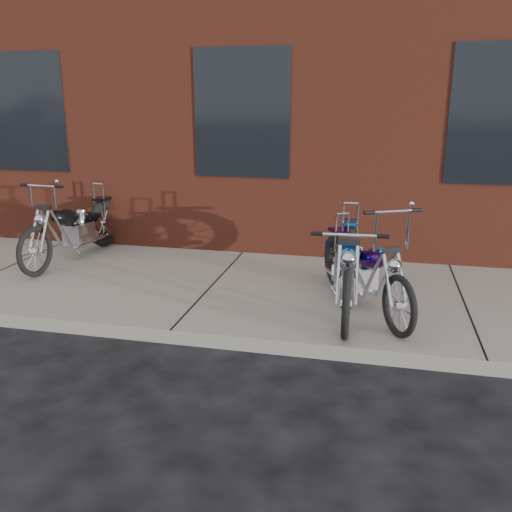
# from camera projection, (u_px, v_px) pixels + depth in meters

# --- Properties ---
(ground) EXTENTS (120.00, 120.00, 0.00)m
(ground) POSITION_uv_depth(u_px,v_px,m) (171.00, 344.00, 5.49)
(ground) COLOR black
(ground) RESTS_ON ground
(sidewalk) EXTENTS (22.00, 3.00, 0.15)m
(sidewalk) POSITION_uv_depth(u_px,v_px,m) (214.00, 289.00, 6.87)
(sidewalk) COLOR gray
(sidewalk) RESTS_ON ground
(building_brick) EXTENTS (22.00, 10.00, 8.00)m
(building_brick) POSITION_uv_depth(u_px,v_px,m) (297.00, 24.00, 11.88)
(building_brick) COLOR maroon
(building_brick) RESTS_ON ground
(chopper_purple) EXTENTS (1.08, 1.98, 1.22)m
(chopper_purple) POSITION_uv_depth(u_px,v_px,m) (363.00, 273.00, 5.97)
(chopper_purple) COLOR black
(chopper_purple) RESTS_ON sidewalk
(chopper_blue) EXTENTS (0.59, 2.40, 1.04)m
(chopper_blue) POSITION_uv_depth(u_px,v_px,m) (348.00, 268.00, 6.02)
(chopper_blue) COLOR black
(chopper_blue) RESTS_ON sidewalk
(chopper_third) EXTENTS (0.57, 2.32, 1.18)m
(chopper_third) POSITION_uv_depth(u_px,v_px,m) (75.00, 231.00, 7.83)
(chopper_third) COLOR black
(chopper_third) RESTS_ON sidewalk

